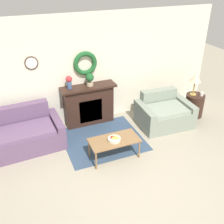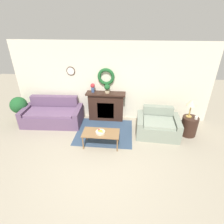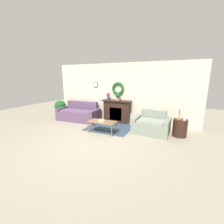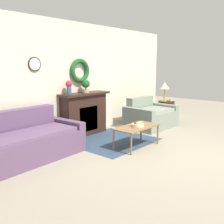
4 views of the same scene
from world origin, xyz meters
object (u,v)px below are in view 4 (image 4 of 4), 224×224
object	(u,v)px
couch_left	(27,142)
table_lamp	(165,86)
fruit_bowl	(138,125)
mug	(171,100)
side_table_by_loveseat	(166,111)
coffee_table	(137,128)
loveseat_right	(150,116)
vase_on_mantel_left	(69,86)
fireplace	(84,114)
potted_plant_on_mantel	(86,85)

from	to	relation	value
couch_left	table_lamp	world-z (taller)	table_lamp
fruit_bowl	mug	xyz separation A→B (m)	(2.80, 0.76, 0.18)
couch_left	mug	xyz separation A→B (m)	(4.66, -0.38, 0.35)
side_table_by_loveseat	coffee_table	bearing A→B (deg)	-162.96
couch_left	fruit_bowl	size ratio (longest dim) A/B	7.74
loveseat_right	table_lamp	size ratio (longest dim) A/B	2.31
side_table_by_loveseat	vase_on_mantel_left	bearing A→B (deg)	167.03
fireplace	potted_plant_on_mantel	xyz separation A→B (m)	(0.05, -0.01, 0.69)
table_lamp	fireplace	bearing A→B (deg)	165.74
fireplace	vase_on_mantel_left	size ratio (longest dim) A/B	4.32
mug	potted_plant_on_mantel	distance (m)	2.94
couch_left	loveseat_right	bearing A→B (deg)	-8.43
mug	potted_plant_on_mantel	size ratio (longest dim) A/B	0.29
fruit_bowl	side_table_by_loveseat	distance (m)	2.82
couch_left	vase_on_mantel_left	xyz separation A→B (m)	(1.38, 0.43, 0.91)
table_lamp	mug	distance (m)	0.46
coffee_table	vase_on_mantel_left	world-z (taller)	vase_on_mantel_left
coffee_table	table_lamp	bearing A→B (deg)	18.39
fireplace	fruit_bowl	distance (m)	1.58
couch_left	fruit_bowl	bearing A→B (deg)	-34.35
table_lamp	loveseat_right	bearing A→B (deg)	-173.58
coffee_table	mug	xyz separation A→B (m)	(2.78, 0.73, 0.26)
coffee_table	potted_plant_on_mantel	bearing A→B (deg)	89.84
fireplace	loveseat_right	distance (m)	1.92
vase_on_mantel_left	side_table_by_loveseat	bearing A→B (deg)	-12.97
coffee_table	fruit_bowl	distance (m)	0.09
loveseat_right	fruit_bowl	xyz separation A→B (m)	(-1.70, -0.79, 0.18)
vase_on_mantel_left	fireplace	bearing A→B (deg)	-0.71
mug	vase_on_mantel_left	xyz separation A→B (m)	(-3.28, 0.82, 0.56)
couch_left	fruit_bowl	xyz separation A→B (m)	(1.87, -1.15, 0.17)
loveseat_right	side_table_by_loveseat	xyz separation A→B (m)	(0.98, 0.05, 0.00)
vase_on_mantel_left	potted_plant_on_mantel	distance (m)	0.50
potted_plant_on_mantel	table_lamp	bearing A→B (deg)	-14.23
fireplace	potted_plant_on_mantel	world-z (taller)	potted_plant_on_mantel
side_table_by_loveseat	potted_plant_on_mantel	world-z (taller)	potted_plant_on_mantel
coffee_table	potted_plant_on_mantel	world-z (taller)	potted_plant_on_mantel
loveseat_right	potted_plant_on_mantel	size ratio (longest dim) A/B	4.28
fireplace	coffee_table	world-z (taller)	fireplace
coffee_table	table_lamp	xyz separation A→B (m)	(2.61, 0.87, 0.67)
fireplace	loveseat_right	xyz separation A→B (m)	(1.74, -0.78, -0.22)
fireplace	mug	world-z (taller)	fireplace
fireplace	side_table_by_loveseat	distance (m)	2.82
fireplace	side_table_by_loveseat	world-z (taller)	fireplace
vase_on_mantel_left	potted_plant_on_mantel	size ratio (longest dim) A/B	1.00
coffee_table	vase_on_mantel_left	size ratio (longest dim) A/B	3.31
coffee_table	potted_plant_on_mantel	distance (m)	1.73
mug	couch_left	bearing A→B (deg)	175.33
coffee_table	fruit_bowl	world-z (taller)	fruit_bowl
fruit_bowl	mug	distance (m)	2.90
couch_left	mug	bearing A→B (deg)	-7.50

